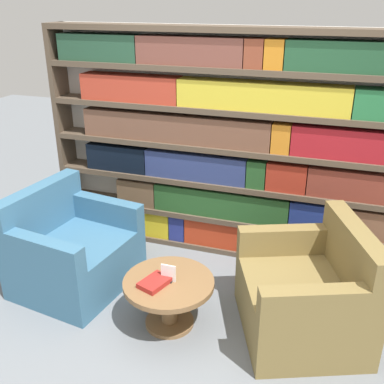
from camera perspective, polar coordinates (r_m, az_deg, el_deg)
name	(u,v)px	position (r m, az deg, el deg)	size (l,w,h in m)	color
ground_plane	(177,346)	(3.36, -1.95, -18.96)	(14.00, 14.00, 0.00)	slate
bookshelf	(231,149)	(4.06, 4.95, 5.41)	(3.44, 0.30, 2.06)	silver
armchair_left	(72,252)	(3.94, -14.97, -7.42)	(0.93, 1.01, 0.84)	#386684
armchair_right	(306,296)	(3.41, 14.33, -12.71)	(1.09, 1.15, 0.84)	olive
coffee_table	(169,293)	(3.38, -2.95, -12.68)	(0.67, 0.67, 0.39)	brown
table_sign	(168,274)	(3.28, -3.01, -10.39)	(0.11, 0.06, 0.13)	black
stray_book	(155,282)	(3.27, -4.74, -11.37)	(0.22, 0.26, 0.04)	maroon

